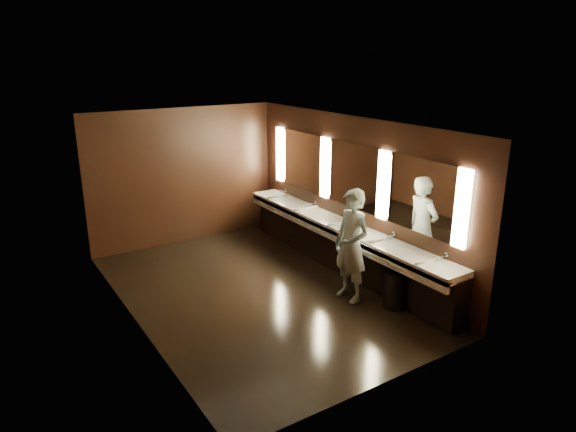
{
  "coord_description": "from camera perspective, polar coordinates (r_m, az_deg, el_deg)",
  "views": [
    {
      "loc": [
        -3.8,
        -6.84,
        3.84
      ],
      "look_at": [
        0.62,
        0.0,
        1.24
      ],
      "focal_mm": 32.0,
      "sensor_mm": 36.0,
      "label": 1
    }
  ],
  "objects": [
    {
      "name": "mirror_band",
      "position": [
        9.19,
        7.16,
        4.45
      ],
      "size": [
        0.06,
        5.03,
        1.15
      ],
      "color": "#FFF0BA",
      "rests_on": "wall_right"
    },
    {
      "name": "trash_bin",
      "position": [
        8.28,
        11.86,
        -8.01
      ],
      "size": [
        0.38,
        0.38,
        0.59
      ],
      "primitive_type": "cylinder",
      "rotation": [
        0.0,
        0.0,
        0.0
      ],
      "color": "black",
      "rests_on": "floor"
    },
    {
      "name": "wall_back",
      "position": [
        10.83,
        -11.48,
        4.35
      ],
      "size": [
        4.0,
        0.02,
        2.8
      ],
      "primitive_type": "cube",
      "color": "black",
      "rests_on": "floor"
    },
    {
      "name": "sink_counter",
      "position": [
        9.45,
        6.0,
        -3.1
      ],
      "size": [
        0.55,
        5.4,
        1.01
      ],
      "color": "black",
      "rests_on": "floor"
    },
    {
      "name": "wall_left",
      "position": [
        7.48,
        -17.12,
        -2.12
      ],
      "size": [
        0.02,
        6.0,
        2.8
      ],
      "primitive_type": "cube",
      "color": "black",
      "rests_on": "floor"
    },
    {
      "name": "floor",
      "position": [
        8.71,
        -3.46,
        -8.44
      ],
      "size": [
        6.0,
        6.0,
        0.0
      ],
      "primitive_type": "plane",
      "color": "black",
      "rests_on": "ground"
    },
    {
      "name": "person",
      "position": [
        8.2,
        7.07,
        -3.28
      ],
      "size": [
        0.48,
        0.7,
        1.84
      ],
      "primitive_type": "imported",
      "rotation": [
        0.0,
        0.0,
        -1.5
      ],
      "color": "#9BCCE8",
      "rests_on": "floor"
    },
    {
      "name": "wall_front",
      "position": [
        5.93,
        10.85,
        -6.91
      ],
      "size": [
        4.0,
        0.02,
        2.8
      ],
      "primitive_type": "cube",
      "color": "black",
      "rests_on": "floor"
    },
    {
      "name": "ceiling",
      "position": [
        7.89,
        -3.84,
        10.12
      ],
      "size": [
        4.0,
        6.0,
        0.02
      ],
      "primitive_type": "cube",
      "color": "#2D2D2B",
      "rests_on": "wall_back"
    },
    {
      "name": "wall_right",
      "position": [
        9.29,
        7.17,
        2.37
      ],
      "size": [
        0.02,
        6.0,
        2.8
      ],
      "primitive_type": "cube",
      "color": "black",
      "rests_on": "floor"
    }
  ]
}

